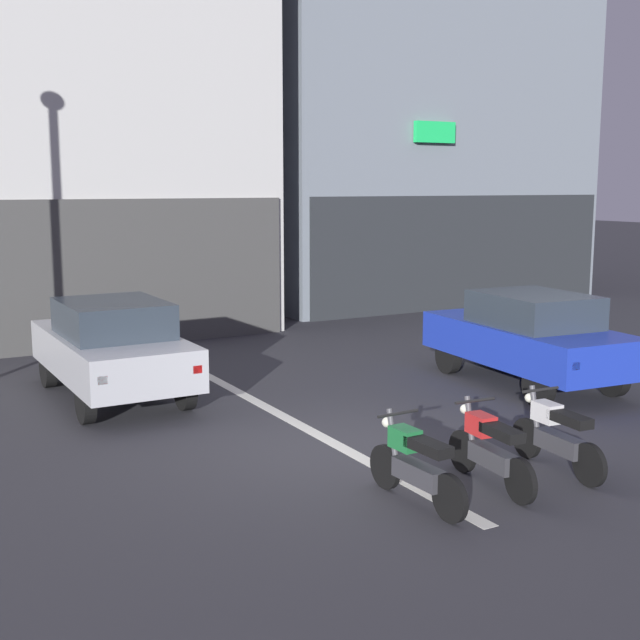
# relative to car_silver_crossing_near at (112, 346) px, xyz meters

# --- Properties ---
(ground_plane) EXTENTS (120.00, 120.00, 0.00)m
(ground_plane) POSITION_rel_car_silver_crossing_near_xyz_m (1.96, -4.13, -0.89)
(ground_plane) COLOR #333338
(lane_centre_line) EXTENTS (0.20, 18.00, 0.01)m
(lane_centre_line) POSITION_rel_car_silver_crossing_near_xyz_m (1.96, 1.87, -0.88)
(lane_centre_line) COLOR silver
(lane_centre_line) RESTS_ON ground
(building_far_right) EXTENTS (10.41, 7.52, 17.92)m
(building_far_right) POSITION_rel_car_silver_crossing_near_xyz_m (11.57, 8.99, 8.06)
(building_far_right) COLOR gray
(building_far_right) RESTS_ON ground
(car_silver_crossing_near) EXTENTS (1.80, 4.12, 1.64)m
(car_silver_crossing_near) POSITION_rel_car_silver_crossing_near_xyz_m (0.00, 0.00, 0.00)
(car_silver_crossing_near) COLOR black
(car_silver_crossing_near) RESTS_ON ground
(car_blue_parked_kerbside) EXTENTS (2.09, 4.23, 1.64)m
(car_blue_parked_kerbside) POSITION_rel_car_silver_crossing_near_xyz_m (6.64, -2.61, 0.00)
(car_blue_parked_kerbside) COLOR black
(car_blue_parked_kerbside) RESTS_ON ground
(car_grey_down_street) EXTENTS (1.85, 4.14, 1.64)m
(car_grey_down_street) POSITION_rel_car_silver_crossing_near_xyz_m (3.64, 9.88, 0.00)
(car_grey_down_street) COLOR black
(car_grey_down_street) RESTS_ON ground
(motorcycle_green_row_leftmost) EXTENTS (0.55, 1.67, 0.98)m
(motorcycle_green_row_leftmost) POSITION_rel_car_silver_crossing_near_xyz_m (1.65, -6.20, -0.43)
(motorcycle_green_row_leftmost) COLOR black
(motorcycle_green_row_leftmost) RESTS_ON ground
(motorcycle_red_row_left_mid) EXTENTS (0.55, 1.67, 0.98)m
(motorcycle_red_row_left_mid) POSITION_rel_car_silver_crossing_near_xyz_m (2.72, -6.18, -0.43)
(motorcycle_red_row_left_mid) COLOR black
(motorcycle_red_row_left_mid) RESTS_ON ground
(motorcycle_white_row_centre) EXTENTS (0.55, 1.67, 0.98)m
(motorcycle_white_row_centre) POSITION_rel_car_silver_crossing_near_xyz_m (3.79, -6.16, -0.43)
(motorcycle_white_row_centre) COLOR black
(motorcycle_white_row_centre) RESTS_ON ground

